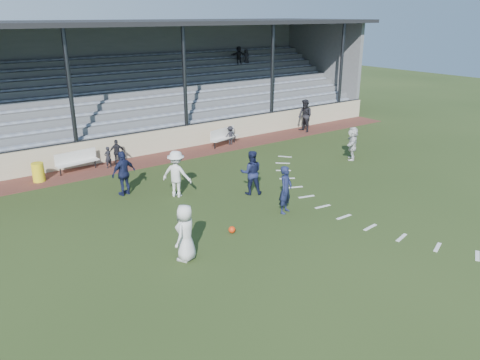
% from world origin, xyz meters
% --- Properties ---
extents(ground, '(90.00, 90.00, 0.00)m').
position_xyz_m(ground, '(0.00, 0.00, 0.00)').
color(ground, '#253516').
rests_on(ground, ground).
extents(cinder_track, '(34.00, 2.00, 0.02)m').
position_xyz_m(cinder_track, '(0.00, 10.50, 0.01)').
color(cinder_track, '#4F261F').
rests_on(cinder_track, ground).
extents(retaining_wall, '(34.00, 0.18, 1.20)m').
position_xyz_m(retaining_wall, '(0.00, 11.55, 0.60)').
color(retaining_wall, '#BDB091').
rests_on(retaining_wall, ground).
extents(bench_left, '(2.04, 0.71, 0.95)m').
position_xyz_m(bench_left, '(-3.31, 10.88, 0.58)').
color(bench_left, silver).
rests_on(bench_left, cinder_track).
extents(bench_right, '(2.03, 1.00, 0.95)m').
position_xyz_m(bench_right, '(4.76, 10.67, 0.58)').
color(bench_right, silver).
rests_on(bench_right, cinder_track).
extents(trash_bin, '(0.52, 0.52, 0.83)m').
position_xyz_m(trash_bin, '(-5.13, 10.46, 0.44)').
color(trash_bin, yellow).
rests_on(trash_bin, cinder_track).
extents(football, '(0.24, 0.24, 0.24)m').
position_xyz_m(football, '(-1.19, 1.31, 0.12)').
color(football, red).
rests_on(football, ground).
extents(player_white_lead, '(1.02, 0.94, 1.75)m').
position_xyz_m(player_white_lead, '(-3.32, 0.65, 0.88)').
color(player_white_lead, silver).
rests_on(player_white_lead, ground).
extents(player_navy_lead, '(0.77, 0.67, 1.79)m').
position_xyz_m(player_navy_lead, '(1.41, 1.59, 0.89)').
color(player_navy_lead, '#161C3D').
rests_on(player_navy_lead, ground).
extents(player_navy_mid, '(1.11, 1.04, 1.82)m').
position_xyz_m(player_navy_mid, '(1.53, 3.84, 0.91)').
color(player_navy_mid, '#161C3D').
rests_on(player_navy_mid, ground).
extents(player_white_wing, '(1.30, 1.40, 1.90)m').
position_xyz_m(player_white_wing, '(-1.05, 5.37, 0.95)').
color(player_white_wing, silver).
rests_on(player_white_wing, ground).
extents(player_navy_wing, '(1.15, 0.67, 1.84)m').
position_xyz_m(player_navy_wing, '(-2.69, 6.76, 0.92)').
color(player_navy_wing, '#161C3D').
rests_on(player_navy_wing, ground).
extents(player_white_back, '(1.50, 1.38, 1.67)m').
position_xyz_m(player_white_back, '(8.55, 4.71, 0.84)').
color(player_white_back, silver).
rests_on(player_white_back, ground).
extents(official, '(0.82, 1.01, 1.99)m').
position_xyz_m(official, '(10.65, 10.38, 1.01)').
color(official, black).
rests_on(official, cinder_track).
extents(sub_left_near, '(0.43, 0.35, 1.04)m').
position_xyz_m(sub_left_near, '(-1.95, 10.51, 0.54)').
color(sub_left_near, black).
rests_on(sub_left_near, cinder_track).
extents(sub_left_far, '(0.79, 0.54, 1.24)m').
position_xyz_m(sub_left_far, '(-1.39, 10.74, 0.64)').
color(sub_left_far, black).
rests_on(sub_left_far, cinder_track).
extents(sub_right, '(0.75, 0.55, 1.04)m').
position_xyz_m(sub_right, '(5.17, 10.59, 0.54)').
color(sub_right, black).
rests_on(sub_right, cinder_track).
extents(grandstand, '(34.60, 9.00, 6.61)m').
position_xyz_m(grandstand, '(0.01, 16.26, 2.20)').
color(grandstand, slate).
rests_on(grandstand, ground).
extents(penalty_arc, '(3.89, 14.63, 0.01)m').
position_xyz_m(penalty_arc, '(4.12, 0.00, 0.01)').
color(penalty_arc, silver).
rests_on(penalty_arc, ground).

